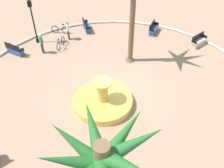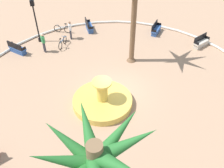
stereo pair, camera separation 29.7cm
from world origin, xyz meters
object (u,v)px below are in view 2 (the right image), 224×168
object	(u,v)px
person_cyclist_photo	(43,42)
bicycle_by_lamppost	(63,29)
bench_southwest	(156,30)
lamppost	(35,17)
bench_west	(17,49)
bench_southeast	(89,27)
bench_north	(201,43)
bicycle_red_frame	(63,42)
fountain	(102,101)
person_cyclist_helmet	(70,29)

from	to	relation	value
person_cyclist_photo	bicycle_by_lamppost	bearing A→B (deg)	-116.62
bicycle_by_lamppost	person_cyclist_photo	bearing A→B (deg)	63.38
bench_southwest	lamppost	xyz separation A→B (m)	(10.56, -0.33, 1.93)
bench_west	lamppost	world-z (taller)	lamppost
bench_southeast	person_cyclist_photo	bearing A→B (deg)	37.87
bench_west	bicycle_by_lamppost	bearing A→B (deg)	-142.88
bench_north	lamppost	bearing A→B (deg)	-13.21
bicycle_by_lamppost	lamppost	bearing A→B (deg)	31.63
bench_southwest	bicycle_red_frame	xyz separation A→B (m)	(8.57, 0.87, 0.04)
fountain	bicycle_red_frame	bearing A→B (deg)	-72.55
bench_west	bicycle_by_lamppost	size ratio (longest dim) A/B	0.94
fountain	bench_southwest	distance (m)	10.46
bench_southwest	person_cyclist_photo	world-z (taller)	person_cyclist_photo
fountain	bench_north	size ratio (longest dim) A/B	2.32
bench_west	person_cyclist_photo	distance (m)	2.31
bench_north	lamppost	world-z (taller)	lamppost
bench_west	bench_north	size ratio (longest dim) A/B	0.93
bench_southwest	bicycle_red_frame	bearing A→B (deg)	5.77
bicycle_red_frame	person_cyclist_photo	bearing A→B (deg)	22.87
bench_west	bench_southwest	xyz separation A→B (m)	(-12.28, -1.25, 0.00)
bench_southwest	person_cyclist_photo	xyz separation A→B (m)	(10.06, 1.50, 0.60)
bench_west	bench_southeast	world-z (taller)	same
bicycle_by_lamppost	person_cyclist_photo	xyz separation A→B (m)	(1.55, 3.09, 0.57)
bench_north	bench_west	bearing A→B (deg)	-6.02
fountain	bench_west	xyz separation A→B (m)	(6.08, -7.18, 0.06)
bicycle_by_lamppost	person_cyclist_helmet	xyz separation A→B (m)	(-0.70, 1.29, 0.56)
bench_north	bench_southeast	xyz separation A→B (m)	(9.16, -4.50, 0.00)
bench_north	bicycle_red_frame	bearing A→B (deg)	-9.76
bicycle_by_lamppost	person_cyclist_helmet	distance (m)	1.57
bicycle_red_frame	person_cyclist_helmet	distance (m)	1.51
bench_west	bench_southeast	bearing A→B (deg)	-155.20
lamppost	person_cyclist_photo	xyz separation A→B (m)	(-0.50, 1.83, -1.33)
person_cyclist_photo	bench_west	bearing A→B (deg)	-6.24
bicycle_by_lamppost	person_cyclist_photo	size ratio (longest dim) A/B	0.96
bench_west	person_cyclist_helmet	xyz separation A→B (m)	(-4.47, -1.56, 0.60)
fountain	person_cyclist_photo	xyz separation A→B (m)	(3.87, -6.93, 0.66)
person_cyclist_photo	fountain	bearing A→B (deg)	119.15
person_cyclist_helmet	bench_west	bearing A→B (deg)	19.24
fountain	bench_southwest	xyz separation A→B (m)	(-6.20, -8.43, 0.06)
bench_west	person_cyclist_photo	xyz separation A→B (m)	(-2.22, 0.24, 0.60)
bench_southwest	lamppost	size ratio (longest dim) A/B	0.41
lamppost	person_cyclist_photo	bearing A→B (deg)	105.39
bench_southeast	bench_southwest	size ratio (longest dim) A/B	1.03
bench_north	person_cyclist_helmet	xyz separation A→B (m)	(10.92, -3.18, 0.60)
bench_southwest	person_cyclist_helmet	bearing A→B (deg)	-2.24
bicycle_red_frame	bicycle_by_lamppost	world-z (taller)	same
bench_north	bench_southwest	size ratio (longest dim) A/B	1.03
person_cyclist_helmet	bench_north	bearing A→B (deg)	163.75
fountain	bicycle_red_frame	xyz separation A→B (m)	(2.38, -7.56, 0.10)
bench_southwest	bicycle_by_lamppost	world-z (taller)	bench_southwest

